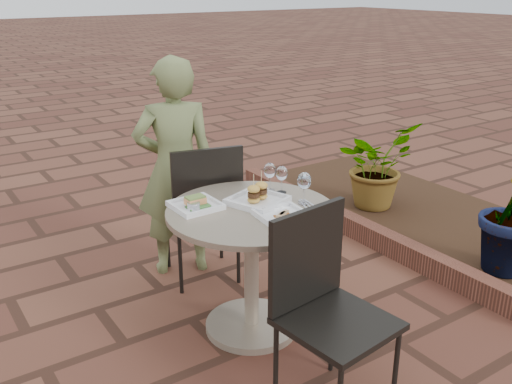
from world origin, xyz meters
TOP-DOWN VIEW (x-y plane):
  - ground at (0.00, 0.00)m, footprint 60.00×60.00m
  - cafe_table at (0.25, -0.26)m, footprint 0.90×0.90m
  - chair_far at (0.30, 0.36)m, footprint 0.53×0.53m
  - chair_near at (0.20, -0.91)m, footprint 0.49×0.49m
  - diner at (0.24, 0.61)m, footprint 0.61×0.50m
  - plate_salmon at (0.01, -0.08)m, footprint 0.24×0.24m
  - plate_sliders at (0.32, -0.21)m, footprint 0.34×0.34m
  - plate_tuna at (0.31, -0.45)m, footprint 0.26×0.26m
  - wine_glass_right at (0.52, -0.35)m, footprint 0.08×0.08m
  - wine_glass_mid at (0.49, -0.09)m, footprint 0.07×0.07m
  - wine_glass_far at (0.52, -0.15)m, footprint 0.07×0.07m
  - steel_ramekin at (-0.02, -0.12)m, footprint 0.09×0.09m
  - cutlery_set at (0.52, -0.39)m, footprint 0.12×0.21m
  - planter_curb at (1.60, 0.30)m, footprint 0.12×3.00m
  - mulch_bed at (2.30, 0.30)m, footprint 1.30×3.00m
  - potted_plant_a at (2.07, 0.62)m, footprint 0.73×0.66m

SIDE VIEW (x-z plane):
  - ground at x=0.00m, z-range 0.00..0.00m
  - mulch_bed at x=2.30m, z-range 0.00..0.06m
  - planter_curb at x=1.60m, z-range 0.00..0.15m
  - potted_plant_a at x=2.07m, z-range 0.06..0.78m
  - cafe_table at x=0.25m, z-range 0.12..0.85m
  - chair_far at x=0.30m, z-range 0.08..1.01m
  - chair_near at x=0.20m, z-range 0.08..1.01m
  - diner at x=0.24m, z-range 0.00..1.44m
  - cutlery_set at x=0.52m, z-range 0.73..0.73m
  - plate_tuna at x=0.31m, z-range 0.73..0.76m
  - plate_salmon at x=0.01m, z-range 0.72..0.78m
  - steel_ramekin at x=-0.02m, z-range 0.73..0.78m
  - plate_sliders at x=0.32m, z-range 0.68..0.85m
  - wine_glass_far at x=0.52m, z-range 0.76..0.92m
  - wine_glass_mid at x=0.49m, z-range 0.76..0.93m
  - wine_glass_right at x=0.52m, z-range 0.77..0.94m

